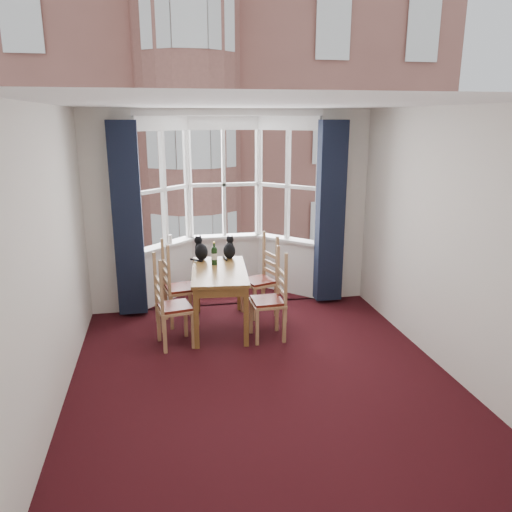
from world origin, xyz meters
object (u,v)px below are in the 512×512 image
object	(u,v)px
dining_table	(219,278)
chair_right_far	(265,281)
cat_left	(201,250)
chair_left_near	(167,309)
chair_right_near	(275,302)
chair_left_far	(174,290)
candle_tall	(170,239)
cat_right	(229,249)
wine_bottle	(214,255)

from	to	relation	value
dining_table	chair_right_far	size ratio (longest dim) A/B	1.47
cat_left	chair_left_near	bearing A→B (deg)	-117.15
chair_right_near	chair_left_far	bearing A→B (deg)	150.79
cat_left	candle_tall	distance (m)	0.78
dining_table	cat_right	xyz separation A→B (m)	(0.21, 0.54, 0.23)
wine_bottle	candle_tall	bearing A→B (deg)	120.49
cat_left	cat_right	xyz separation A→B (m)	(0.40, 0.01, -0.01)
chair_left_far	wine_bottle	size ratio (longest dim) A/B	2.98
candle_tall	cat_left	bearing A→B (deg)	-58.95
chair_left_far	cat_left	distance (m)	0.67
cat_right	candle_tall	size ratio (longest dim) A/B	2.40
dining_table	chair_left_far	size ratio (longest dim) A/B	1.47
dining_table	chair_left_far	xyz separation A→B (m)	(-0.58, 0.24, -0.21)
dining_table	chair_right_far	distance (m)	0.81
cat_left	chair_right_far	bearing A→B (deg)	-9.70
dining_table	wine_bottle	distance (m)	0.36
chair_right_far	cat_right	bearing A→B (deg)	161.43
chair_left_near	cat_left	bearing A→B (deg)	62.85
chair_left_near	chair_right_near	size ratio (longest dim) A/B	1.00
dining_table	chair_left_near	world-z (taller)	chair_left_near
dining_table	candle_tall	size ratio (longest dim) A/B	9.98
chair_left_near	chair_right_near	world-z (taller)	same
chair_right_far	cat_left	bearing A→B (deg)	170.30
chair_right_far	cat_right	distance (m)	0.66
cat_left	chair_right_near	bearing A→B (deg)	-49.80
candle_tall	dining_table	bearing A→B (deg)	-63.92
chair_left_near	cat_right	xyz separation A→B (m)	(0.89, 0.98, 0.44)
chair_left_far	chair_right_far	world-z (taller)	same
wine_bottle	chair_right_far	bearing A→B (deg)	10.10
dining_table	cat_right	bearing A→B (deg)	68.70
chair_left_near	cat_left	distance (m)	1.18
cat_right	candle_tall	world-z (taller)	cat_right
chair_left_near	wine_bottle	distance (m)	1.05
chair_left_far	candle_tall	bearing A→B (deg)	90.21
chair_left_far	cat_left	size ratio (longest dim) A/B	2.66
chair_right_far	wine_bottle	world-z (taller)	wine_bottle
chair_left_near	cat_left	xyz separation A→B (m)	(0.50, 0.97, 0.45)
cat_left	wine_bottle	bearing A→B (deg)	-60.90
chair_right_near	cat_left	xyz separation A→B (m)	(-0.82, 0.97, 0.45)
dining_table	cat_left	bearing A→B (deg)	109.18
chair_left_far	candle_tall	xyz separation A→B (m)	(-0.00, 0.95, 0.47)
chair_left_far	cat_right	bearing A→B (deg)	20.56
cat_left	wine_bottle	size ratio (longest dim) A/B	1.12
cat_right	dining_table	bearing A→B (deg)	-111.30
cat_left	cat_right	distance (m)	0.40
chair_left_near	wine_bottle	xyz separation A→B (m)	(0.65, 0.70, 0.45)
cat_left	candle_tall	xyz separation A→B (m)	(-0.40, 0.67, 0.02)
dining_table	chair_right_near	size ratio (longest dim) A/B	1.47
chair_left_far	cat_left	world-z (taller)	cat_left
cat_right	chair_left_near	bearing A→B (deg)	-132.33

